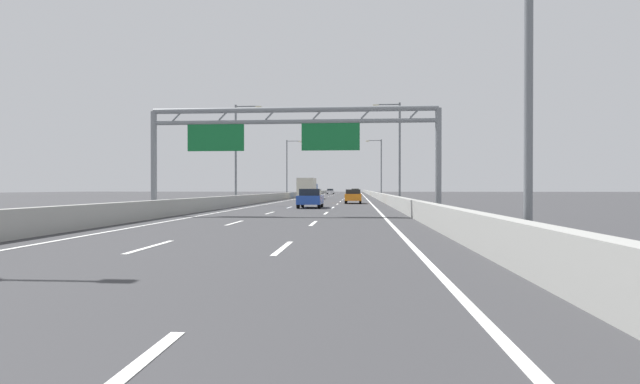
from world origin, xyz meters
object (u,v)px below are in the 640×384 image
object	(u,v)px
streetlamp_right_mid	(397,147)
yellow_car	(355,192)
white_car	(330,191)
orange_car	(353,196)
streetlamp_left_mid	(238,148)
streetlamp_right_far	(380,165)
blue_car	(310,198)
sign_gantry	(288,133)
streetlamp_left_far	(288,165)
streetlamp_right_near	(518,23)
box_truck	(307,188)

from	to	relation	value
streetlamp_right_mid	yellow_car	size ratio (longest dim) A/B	2.26
white_car	orange_car	distance (m)	83.33
streetlamp_left_mid	streetlamp_right_far	xyz separation A→B (m)	(14.93, 33.63, 0.00)
streetlamp_right_far	yellow_car	bearing A→B (deg)	99.71
yellow_car	blue_car	xyz separation A→B (m)	(-3.45, -63.22, 0.01)
streetlamp_right_far	yellow_car	world-z (taller)	streetlamp_right_far
sign_gantry	streetlamp_right_far	size ratio (longest dim) A/B	1.81
streetlamp_left_far	yellow_car	world-z (taller)	streetlamp_left_far
streetlamp_right_near	white_car	world-z (taller)	streetlamp_right_near
blue_car	box_truck	world-z (taller)	box_truck
streetlamp_right_near	white_car	xyz separation A→B (m)	(-11.01, 122.37, -4.64)
streetlamp_right_mid	blue_car	bearing A→B (deg)	-140.76
streetlamp_right_near	orange_car	xyz separation A→B (m)	(-4.09, 39.32, -4.63)
streetlamp_left_far	yellow_car	xyz separation A→B (m)	(10.91, 23.49, -4.62)
streetlamp_left_far	blue_car	world-z (taller)	streetlamp_left_far
sign_gantry	yellow_car	world-z (taller)	sign_gantry
streetlamp_right_mid	blue_car	world-z (taller)	streetlamp_right_mid
streetlamp_right_mid	orange_car	size ratio (longest dim) A/B	2.26
orange_car	blue_car	bearing A→B (deg)	-105.96
blue_car	orange_car	bearing A→B (deg)	74.04
streetlamp_left_far	orange_car	bearing A→B (deg)	-68.79
streetlamp_right_mid	streetlamp_right_far	xyz separation A→B (m)	(0.00, 33.63, 0.00)
box_truck	streetlamp_right_far	bearing A→B (deg)	23.82
white_car	orange_car	size ratio (longest dim) A/B	1.11
streetlamp_left_far	white_car	distance (m)	55.44
streetlamp_right_mid	yellow_car	distance (m)	57.45
streetlamp_right_near	streetlamp_right_far	distance (m)	67.26
streetlamp_right_near	box_truck	xyz separation A→B (m)	(-11.26, 62.29, -3.71)
streetlamp_left_far	blue_car	xyz separation A→B (m)	(7.46, -39.73, -4.61)
streetlamp_left_mid	streetlamp_left_far	world-z (taller)	same
white_car	blue_car	xyz separation A→B (m)	(3.54, -94.84, 0.03)
yellow_car	blue_car	world-z (taller)	blue_car
sign_gantry	white_car	xyz separation A→B (m)	(-3.27, 105.66, -4.09)
streetlamp_right_near	streetlamp_right_far	xyz separation A→B (m)	(0.00, 67.26, 0.00)
streetlamp_left_mid	streetlamp_right_mid	xyz separation A→B (m)	(14.93, 0.00, 0.00)
orange_car	blue_car	xyz separation A→B (m)	(-3.37, -11.80, 0.02)
yellow_car	orange_car	xyz separation A→B (m)	(-0.07, -51.42, -0.01)
box_truck	yellow_car	bearing A→B (deg)	75.74
streetlamp_right_far	yellow_car	size ratio (longest dim) A/B	2.26
streetlamp_left_mid	blue_car	xyz separation A→B (m)	(7.46, -6.10, -4.61)
sign_gantry	box_truck	bearing A→B (deg)	94.42
streetlamp_left_mid	box_truck	size ratio (longest dim) A/B	1.14
streetlamp_right_far	box_truck	size ratio (longest dim) A/B	1.14
streetlamp_left_mid	streetlamp_left_far	xyz separation A→B (m)	(0.00, 33.63, 0.00)
streetlamp_right_mid	sign_gantry	bearing A→B (deg)	-114.57
streetlamp_right_mid	box_truck	world-z (taller)	streetlamp_right_mid
yellow_car	blue_car	bearing A→B (deg)	-93.12
yellow_car	streetlamp_left_mid	bearing A→B (deg)	-100.81
streetlamp_right_near	yellow_car	world-z (taller)	streetlamp_right_near
streetlamp_left_mid	orange_car	bearing A→B (deg)	27.73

